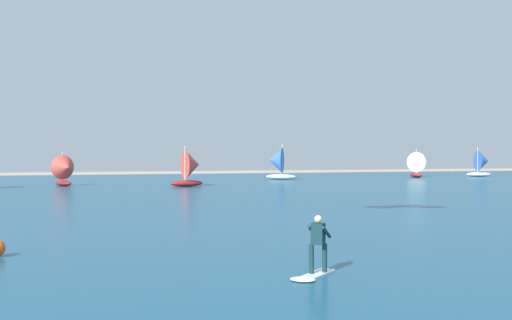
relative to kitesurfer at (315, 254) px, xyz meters
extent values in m
cube|color=navy|center=(-1.68, 31.32, -0.65)|extent=(160.00, 90.00, 0.10)
cube|color=white|center=(0.14, 0.13, -0.58)|extent=(1.31, 1.29, 0.05)
cylinder|color=#143338|center=(-0.07, 0.09, -0.15)|extent=(0.14, 0.14, 0.80)
cylinder|color=#143338|center=(0.35, 0.17, -0.15)|extent=(0.14, 0.14, 0.80)
cube|color=#143338|center=(0.14, 0.13, 0.55)|extent=(0.41, 0.41, 0.60)
sphere|color=beige|center=(0.14, 0.13, 0.96)|extent=(0.22, 0.22, 0.22)
cylinder|color=#143338|center=(0.04, 0.35, 0.60)|extent=(0.42, 0.41, 0.39)
cylinder|color=#143338|center=(0.35, 0.03, 0.60)|extent=(0.42, 0.41, 0.39)
ellipsoid|color=white|center=(-0.55, -0.53, -0.56)|extent=(0.92, 0.92, 0.08)
ellipsoid|color=maroon|center=(-9.24, 47.26, -0.33)|extent=(2.31, 3.05, 0.55)
cylinder|color=silver|center=(-9.31, 47.38, 1.41)|extent=(0.09, 0.09, 2.93)
cone|color=#D84C3F|center=(-8.99, 46.82, 1.27)|extent=(2.77, 2.32, 2.46)
ellipsoid|color=silver|center=(44.41, 55.54, -0.28)|extent=(3.58, 1.85, 0.64)
cylinder|color=silver|center=(44.25, 55.57, 1.74)|extent=(0.11, 0.11, 3.41)
cone|color=#3F72CC|center=(44.98, 55.42, 1.57)|extent=(2.05, 3.11, 2.86)
ellipsoid|color=maroon|center=(35.13, 56.01, -0.30)|extent=(1.51, 3.33, 0.60)
cylinder|color=silver|center=(35.11, 55.86, 1.60)|extent=(0.10, 0.10, 3.21)
cone|color=white|center=(35.21, 56.55, 1.44)|extent=(2.86, 1.75, 2.69)
ellipsoid|color=silver|center=(15.80, 54.39, -0.25)|extent=(3.90, 2.76, 0.70)
cylinder|color=silver|center=(15.96, 54.32, 1.95)|extent=(0.12, 0.12, 3.72)
cone|color=#3F72CC|center=(15.23, 54.67, 1.77)|extent=(2.82, 3.52, 3.12)
ellipsoid|color=maroon|center=(2.56, 43.01, -0.29)|extent=(3.52, 1.74, 0.63)
cylinder|color=silver|center=(2.41, 42.98, 1.71)|extent=(0.11, 0.11, 3.37)
cone|color=#D84C3F|center=(3.13, 43.11, 1.55)|extent=(1.96, 3.05, 2.83)
camera|label=1|loc=(-5.82, -15.61, 2.86)|focal=42.02mm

